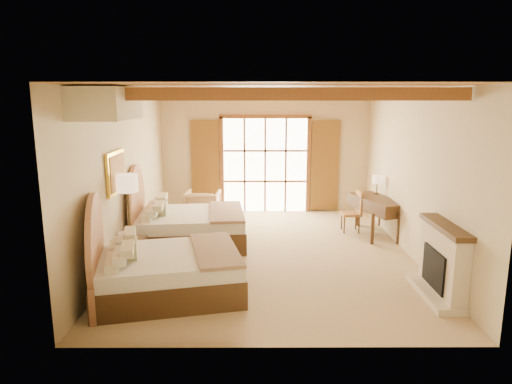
{
  "coord_description": "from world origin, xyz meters",
  "views": [
    {
      "loc": [
        -0.28,
        -8.63,
        3.03
      ],
      "look_at": [
        -0.26,
        0.2,
        1.2
      ],
      "focal_mm": 32.0,
      "sensor_mm": 36.0,
      "label": 1
    }
  ],
  "objects_px": {
    "bed_near": "(157,268)",
    "nightstand": "(128,256)",
    "bed_far": "(182,224)",
    "armchair": "(203,206)",
    "desk": "(377,215)"
  },
  "relations": [
    {
      "from": "bed_far",
      "to": "armchair",
      "type": "relative_size",
      "value": 2.85
    },
    {
      "from": "bed_far",
      "to": "armchair",
      "type": "distance_m",
      "value": 1.89
    },
    {
      "from": "desk",
      "to": "bed_far",
      "type": "bearing_deg",
      "value": 170.33
    },
    {
      "from": "bed_near",
      "to": "desk",
      "type": "bearing_deg",
      "value": 24.5
    },
    {
      "from": "bed_far",
      "to": "nightstand",
      "type": "relative_size",
      "value": 3.82
    },
    {
      "from": "armchair",
      "to": "desk",
      "type": "bearing_deg",
      "value": 167.39
    },
    {
      "from": "bed_near",
      "to": "nightstand",
      "type": "distance_m",
      "value": 1.12
    },
    {
      "from": "nightstand",
      "to": "desk",
      "type": "bearing_deg",
      "value": 36.89
    },
    {
      "from": "bed_far",
      "to": "desk",
      "type": "relative_size",
      "value": 1.44
    },
    {
      "from": "armchair",
      "to": "bed_near",
      "type": "bearing_deg",
      "value": 90.21
    },
    {
      "from": "nightstand",
      "to": "bed_far",
      "type": "bearing_deg",
      "value": 78.34
    },
    {
      "from": "armchair",
      "to": "desk",
      "type": "distance_m",
      "value": 4.2
    },
    {
      "from": "bed_far",
      "to": "desk",
      "type": "xyz_separation_m",
      "value": [
        4.27,
        0.73,
        -0.0
      ]
    },
    {
      "from": "armchair",
      "to": "nightstand",
      "type": "bearing_deg",
      "value": 78.28
    },
    {
      "from": "bed_near",
      "to": "armchair",
      "type": "bearing_deg",
      "value": 74.58
    }
  ]
}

